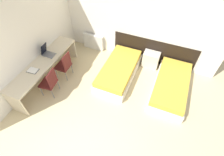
{
  "coord_description": "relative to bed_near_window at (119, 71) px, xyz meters",
  "views": [
    {
      "loc": [
        1.25,
        -0.93,
        4.19
      ],
      "look_at": [
        0.0,
        2.08,
        0.55
      ],
      "focal_mm": 28.0,
      "sensor_mm": 36.0,
      "label": 1
    }
  ],
  "objects": [
    {
      "name": "ground_plane",
      "position": [
        0.04,
        -2.74,
        -0.21
      ],
      "size": [
        20.0,
        20.0,
        0.0
      ],
      "primitive_type": "plane",
      "color": "beige"
    },
    {
      "name": "wall_back",
      "position": [
        0.04,
        1.07,
        1.14
      ],
      "size": [
        5.59,
        0.05,
        2.7
      ],
      "color": "white",
      "rests_on": "ground_plane"
    },
    {
      "name": "wall_left",
      "position": [
        -2.28,
        -0.85,
        1.14
      ],
      "size": [
        0.05,
        4.79,
        2.7
      ],
      "color": "white",
      "rests_on": "ground_plane"
    },
    {
      "name": "headboard_panel",
      "position": [
        0.82,
        1.03,
        0.24
      ],
      "size": [
        2.72,
        0.03,
        0.9
      ],
      "color": "black",
      "rests_on": "ground_plane"
    },
    {
      "name": "bed_near_window",
      "position": [
        0.0,
        0.0,
        0.0
      ],
      "size": [
        0.98,
        1.99,
        0.43
      ],
      "color": "silver",
      "rests_on": "ground_plane"
    },
    {
      "name": "bed_near_door",
      "position": [
        1.65,
        0.0,
        0.0
      ],
      "size": [
        0.98,
        1.99,
        0.43
      ],
      "color": "silver",
      "rests_on": "ground_plane"
    },
    {
      "name": "nightstand",
      "position": [
        0.82,
        0.83,
        0.07
      ],
      "size": [
        0.52,
        0.34,
        0.55
      ],
      "color": "beige",
      "rests_on": "ground_plane"
    },
    {
      "name": "radiator",
      "position": [
        -1.37,
        0.95,
        0.09
      ],
      "size": [
        0.77,
        0.12,
        0.59
      ],
      "color": "silver",
      "rests_on": "ground_plane"
    },
    {
      "name": "desk",
      "position": [
        -1.96,
        -1.05,
        0.41
      ],
      "size": [
        0.6,
        2.58,
        0.77
      ],
      "color": "beige",
      "rests_on": "ground_plane"
    },
    {
      "name": "chair_near_laptop",
      "position": [
        -1.53,
        -0.67,
        0.28
      ],
      "size": [
        0.43,
        0.43,
        0.91
      ],
      "rotation": [
        0.0,
        0.0,
        0.02
      ],
      "color": "#511919",
      "rests_on": "ground_plane"
    },
    {
      "name": "chair_near_notebook",
      "position": [
        -1.53,
        -1.42,
        0.28
      ],
      "size": [
        0.46,
        0.46,
        0.91
      ],
      "rotation": [
        0.0,
        0.0,
        0.12
      ],
      "color": "#511919",
      "rests_on": "ground_plane"
    },
    {
      "name": "laptop",
      "position": [
        -2.03,
        -0.7,
        0.63
      ],
      "size": [
        0.36,
        0.25,
        0.36
      ],
      "rotation": [
        0.0,
        0.0,
        0.02
      ],
      "color": "slate",
      "rests_on": "desk"
    },
    {
      "name": "open_notebook",
      "position": [
        -1.99,
        -1.42,
        0.57
      ],
      "size": [
        0.3,
        0.23,
        0.02
      ],
      "rotation": [
        0.0,
        0.0,
        0.07
      ],
      "color": "black",
      "rests_on": "desk"
    }
  ]
}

